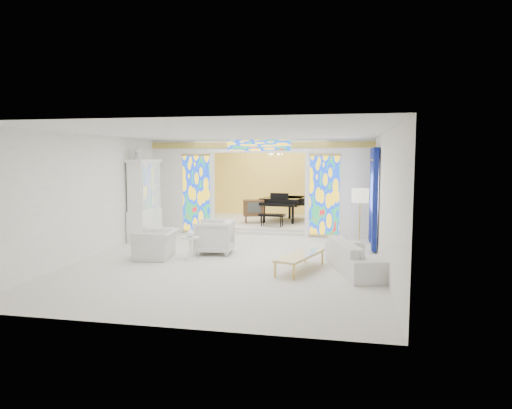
% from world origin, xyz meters
% --- Properties ---
extents(floor, '(12.00, 12.00, 0.00)m').
position_xyz_m(floor, '(0.00, 0.00, 0.00)').
color(floor, silver).
rests_on(floor, ground).
extents(ceiling, '(7.00, 12.00, 0.02)m').
position_xyz_m(ceiling, '(0.00, 0.00, 3.00)').
color(ceiling, white).
rests_on(ceiling, wall_back).
extents(wall_back, '(7.00, 0.02, 3.00)m').
position_xyz_m(wall_back, '(0.00, 6.00, 1.50)').
color(wall_back, white).
rests_on(wall_back, floor).
extents(wall_front, '(7.00, 0.02, 3.00)m').
position_xyz_m(wall_front, '(0.00, -6.00, 1.50)').
color(wall_front, white).
rests_on(wall_front, floor).
extents(wall_left, '(0.02, 12.00, 3.00)m').
position_xyz_m(wall_left, '(-3.50, 0.00, 1.50)').
color(wall_left, white).
rests_on(wall_left, floor).
extents(wall_right, '(0.02, 12.00, 3.00)m').
position_xyz_m(wall_right, '(3.50, 0.00, 1.50)').
color(wall_right, white).
rests_on(wall_right, floor).
extents(partition_wall, '(7.00, 0.22, 3.00)m').
position_xyz_m(partition_wall, '(0.00, 2.00, 1.65)').
color(partition_wall, white).
rests_on(partition_wall, floor).
extents(stained_glass_left, '(0.90, 0.04, 2.40)m').
position_xyz_m(stained_glass_left, '(-2.03, 1.89, 1.30)').
color(stained_glass_left, gold).
rests_on(stained_glass_left, partition_wall).
extents(stained_glass_right, '(0.90, 0.04, 2.40)m').
position_xyz_m(stained_glass_right, '(2.03, 1.89, 1.30)').
color(stained_glass_right, gold).
rests_on(stained_glass_right, partition_wall).
extents(stained_glass_transom, '(2.00, 0.04, 0.34)m').
position_xyz_m(stained_glass_transom, '(0.00, 1.89, 2.82)').
color(stained_glass_transom, gold).
rests_on(stained_glass_transom, partition_wall).
extents(alcove_platform, '(6.80, 3.80, 0.18)m').
position_xyz_m(alcove_platform, '(0.00, 4.10, 0.09)').
color(alcove_platform, silver).
rests_on(alcove_platform, floor).
extents(gold_curtain_back, '(6.70, 0.10, 2.90)m').
position_xyz_m(gold_curtain_back, '(0.00, 5.88, 1.50)').
color(gold_curtain_back, '#F7D056').
rests_on(gold_curtain_back, wall_back).
extents(chandelier, '(0.48, 0.48, 0.30)m').
position_xyz_m(chandelier, '(0.20, 4.00, 2.55)').
color(chandelier, gold).
rests_on(chandelier, ceiling).
extents(blue_drapes, '(0.14, 1.85, 2.65)m').
position_xyz_m(blue_drapes, '(3.40, 0.70, 1.58)').
color(blue_drapes, navy).
rests_on(blue_drapes, wall_right).
extents(china_cabinet, '(0.56, 1.46, 2.72)m').
position_xyz_m(china_cabinet, '(-3.22, 0.60, 1.17)').
color(china_cabinet, white).
rests_on(china_cabinet, floor).
extents(armchair_left, '(1.05, 1.16, 0.69)m').
position_xyz_m(armchair_left, '(-1.84, -1.75, 0.34)').
color(armchair_left, silver).
rests_on(armchair_left, floor).
extents(armchair_right, '(1.02, 0.99, 0.85)m').
position_xyz_m(armchair_right, '(-0.61, -0.93, 0.43)').
color(armchair_right, white).
rests_on(armchair_right, floor).
extents(sofa, '(1.49, 2.44, 0.66)m').
position_xyz_m(sofa, '(2.95, -2.15, 0.33)').
color(sofa, white).
rests_on(sofa, floor).
extents(side_table, '(0.56, 0.56, 0.54)m').
position_xyz_m(side_table, '(-0.99, -1.69, 0.36)').
color(side_table, white).
rests_on(side_table, floor).
extents(vase, '(0.21, 0.21, 0.21)m').
position_xyz_m(vase, '(-0.99, -1.69, 0.65)').
color(vase, white).
rests_on(vase, side_table).
extents(coffee_table, '(1.01, 1.73, 0.37)m').
position_xyz_m(coffee_table, '(1.72, -2.33, 0.34)').
color(coffee_table, white).
rests_on(coffee_table, floor).
extents(floor_lamp, '(0.53, 0.53, 1.69)m').
position_xyz_m(floor_lamp, '(3.01, -0.69, 1.44)').
color(floor_lamp, gold).
rests_on(floor_lamp, floor).
extents(grand_piano, '(1.85, 2.66, 1.04)m').
position_xyz_m(grand_piano, '(0.61, 4.17, 0.88)').
color(grand_piano, black).
rests_on(grand_piano, alcove_platform).
extents(tv_console, '(0.80, 0.66, 0.80)m').
position_xyz_m(tv_console, '(-0.47, 3.38, 0.70)').
color(tv_console, brown).
rests_on(tv_console, alcove_platform).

